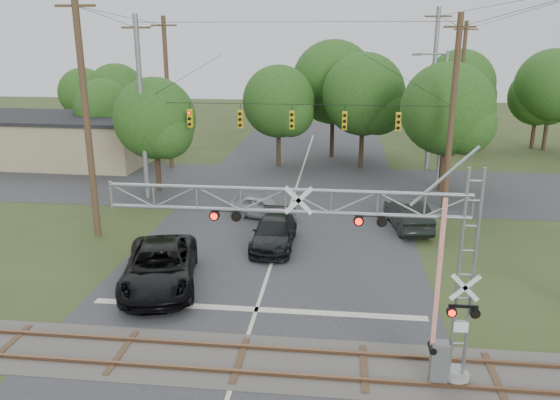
# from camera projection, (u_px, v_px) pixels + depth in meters

# --- Properties ---
(ground) EXTENTS (160.00, 160.00, 0.00)m
(ground) POSITION_uv_depth(u_px,v_px,m) (227.00, 400.00, 15.83)
(ground) COLOR #2D3D1C
(ground) RESTS_ON ground
(road_main) EXTENTS (14.00, 90.00, 0.02)m
(road_main) POSITION_uv_depth(u_px,v_px,m) (271.00, 264.00, 25.35)
(road_main) COLOR #2B2B2E
(road_main) RESTS_ON ground
(road_cross) EXTENTS (90.00, 12.00, 0.02)m
(road_cross) POSITION_uv_depth(u_px,v_px,m) (297.00, 186.00, 38.69)
(road_cross) COLOR #2B2B2E
(road_cross) RESTS_ON ground
(railroad_track) EXTENTS (90.00, 3.20, 0.17)m
(railroad_track) POSITION_uv_depth(u_px,v_px,m) (240.00, 360.00, 17.73)
(railroad_track) COLOR #48423E
(railroad_track) RESTS_ON ground
(crossing_gantry) EXTENTS (10.96, 0.86, 6.72)m
(crossing_gantry) POSITION_uv_depth(u_px,v_px,m) (355.00, 249.00, 15.81)
(crossing_gantry) COLOR gray
(crossing_gantry) RESTS_ON ground
(traffic_signal_span) EXTENTS (19.34, 0.36, 11.50)m
(traffic_signal_span) POSITION_uv_depth(u_px,v_px,m) (307.00, 114.00, 33.16)
(traffic_signal_span) COLOR gray
(traffic_signal_span) RESTS_ON ground
(pickup_black) EXTENTS (4.27, 6.82, 1.76)m
(pickup_black) POSITION_uv_depth(u_px,v_px,m) (160.00, 267.00, 22.89)
(pickup_black) COLOR black
(pickup_black) RESTS_ON ground
(car_dark) EXTENTS (2.04, 4.98, 1.44)m
(car_dark) POSITION_uv_depth(u_px,v_px,m) (274.00, 232.00, 27.37)
(car_dark) COLOR black
(car_dark) RESTS_ON ground
(sedan_silver) EXTENTS (4.22, 2.77, 1.34)m
(sedan_silver) POSITION_uv_depth(u_px,v_px,m) (263.00, 207.00, 31.72)
(sedan_silver) COLOR gray
(sedan_silver) RESTS_ON ground
(suv_dark) EXTENTS (2.36, 5.02, 1.59)m
(suv_dark) POSITION_uv_depth(u_px,v_px,m) (408.00, 214.00, 29.95)
(suv_dark) COLOR black
(suv_dark) RESTS_ON ground
(commercial_building) EXTENTS (17.04, 9.10, 3.92)m
(commercial_building) POSITION_uv_depth(u_px,v_px,m) (52.00, 139.00, 45.82)
(commercial_building) COLOR #948863
(commercial_building) RESTS_ON ground
(streetlight) EXTENTS (2.47, 0.26, 9.27)m
(streetlight) POSITION_uv_depth(u_px,v_px,m) (440.00, 111.00, 38.11)
(streetlight) COLOR gray
(streetlight) RESTS_ON ground
(utility_poles) EXTENTS (25.67, 29.44, 12.69)m
(utility_poles) POSITION_uv_depth(u_px,v_px,m) (344.00, 101.00, 35.31)
(utility_poles) COLOR #402B1D
(utility_poles) RESTS_ON ground
(treeline) EXTENTS (51.38, 24.78, 10.04)m
(treeline) POSITION_uv_depth(u_px,v_px,m) (344.00, 94.00, 46.08)
(treeline) COLOR #362618
(treeline) RESTS_ON ground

